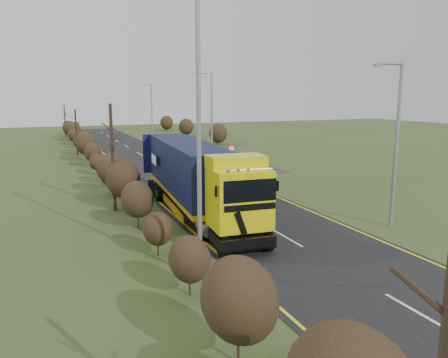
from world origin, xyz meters
name	(u,v)px	position (x,y,z in m)	size (l,w,h in m)	color
ground	(247,216)	(0.00, 0.00, 0.00)	(160.00, 160.00, 0.00)	#39491F
road	(190,183)	(0.00, 10.00, 0.01)	(8.00, 120.00, 0.02)	black
layby	(219,160)	(6.50, 20.00, 0.01)	(6.00, 18.00, 0.02)	#2D2B28
lane_markings	(191,183)	(0.00, 9.69, 0.03)	(7.52, 116.00, 0.01)	yellow
hedgerow	(112,171)	(-6.00, 7.89, 1.62)	(2.24, 102.04, 6.05)	black
lorry	(194,174)	(-2.64, 1.25, 2.28)	(3.33, 14.58, 4.02)	black
car_red_hatchback	(224,161)	(5.20, 15.76, 0.58)	(1.36, 3.38, 1.15)	#AB0822
car_blue_sedan	(207,148)	(7.36, 25.86, 0.64)	(1.35, 3.87, 1.28)	#0B0A3B
streetlight_near	(395,139)	(5.71, -4.54, 4.42)	(1.73, 0.18, 8.07)	gray
streetlight_mid	(211,115)	(4.65, 17.65, 4.75)	(1.84, 0.18, 8.65)	gray
streetlight_far	(151,110)	(4.51, 40.70, 4.47)	(1.74, 0.18, 8.15)	gray
left_pole	(199,132)	(-5.20, -6.87, 5.27)	(0.16, 0.16, 10.55)	gray
speed_sign	(231,153)	(4.20, 11.79, 1.81)	(0.71, 0.10, 2.56)	gray
warning_board	(176,142)	(4.20, 27.76, 1.26)	(0.78, 0.11, 2.04)	gray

